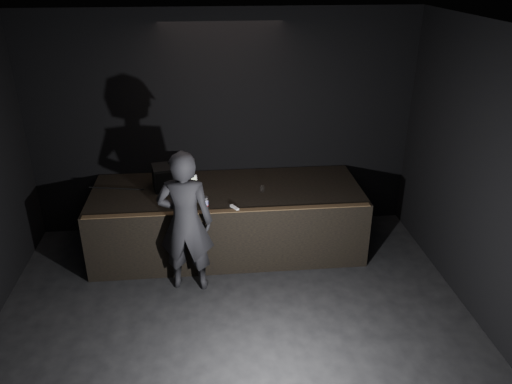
{
  "coord_description": "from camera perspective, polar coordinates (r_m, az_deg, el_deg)",
  "views": [
    {
      "loc": [
        -0.24,
        -4.0,
        4.12
      ],
      "look_at": [
        0.39,
        2.3,
        1.14
      ],
      "focal_mm": 35.0,
      "sensor_mm": 36.0,
      "label": 1
    }
  ],
  "objects": [
    {
      "name": "beer_can",
      "position": [
        6.85,
        -5.77,
        -1.23
      ],
      "size": [
        0.07,
        0.07,
        0.17
      ],
      "color": "silver",
      "rests_on": "stage_riser"
    },
    {
      "name": "cable",
      "position": [
        7.71,
        -15.69,
        0.4
      ],
      "size": [
        0.83,
        0.19,
        0.02
      ],
      "primitive_type": "cylinder",
      "rotation": [
        0.0,
        1.57,
        -0.2
      ],
      "color": "black",
      "rests_on": "stage_riser"
    },
    {
      "name": "laptop",
      "position": [
        7.36,
        -7.58,
        0.35
      ],
      "size": [
        0.39,
        0.37,
        0.21
      ],
      "rotation": [
        0.0,
        0.0,
        0.4
      ],
      "color": "white",
      "rests_on": "stage_riser"
    },
    {
      "name": "wii_remote",
      "position": [
        6.84,
        -2.48,
        -1.79
      ],
      "size": [
        0.12,
        0.17,
        0.03
      ],
      "primitive_type": "cube",
      "rotation": [
        0.0,
        0.0,
        0.52
      ],
      "color": "white",
      "rests_on": "stage_riser"
    },
    {
      "name": "person",
      "position": [
        6.59,
        -8.06,
        -3.42
      ],
      "size": [
        0.78,
        0.56,
        1.99
      ],
      "primitive_type": "imported",
      "rotation": [
        0.0,
        0.0,
        3.02
      ],
      "color": "black",
      "rests_on": "ground"
    },
    {
      "name": "plastic_cup",
      "position": [
        7.32,
        0.71,
        0.37
      ],
      "size": [
        0.07,
        0.07,
        0.09
      ],
      "primitive_type": "cylinder",
      "color": "white",
      "rests_on": "stage_riser"
    },
    {
      "name": "ground",
      "position": [
        5.75,
        -1.73,
        -20.58
      ],
      "size": [
        7.0,
        7.0,
        0.0
      ],
      "primitive_type": "plane",
      "color": "black",
      "rests_on": "ground"
    },
    {
      "name": "room_walls",
      "position": [
        4.53,
        -2.06,
        -2.43
      ],
      "size": [
        6.1,
        7.1,
        3.52
      ],
      "color": "black",
      "rests_on": "ground"
    },
    {
      "name": "riser_lip",
      "position": [
        6.79,
        -3.07,
        -2.15
      ],
      "size": [
        3.92,
        0.1,
        0.01
      ],
      "primitive_type": "cube",
      "color": "brown",
      "rests_on": "stage_riser"
    },
    {
      "name": "stage_riser",
      "position": [
        7.65,
        -3.26,
        -3.08
      ],
      "size": [
        4.0,
        1.5,
        1.0
      ],
      "primitive_type": "cube",
      "color": "black",
      "rests_on": "ground"
    },
    {
      "name": "stage_monitor",
      "position": [
        7.51,
        -9.65,
        1.74
      ],
      "size": [
        0.59,
        0.48,
        0.35
      ],
      "rotation": [
        0.0,
        0.0,
        0.2
      ],
      "color": "black",
      "rests_on": "stage_riser"
    }
  ]
}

